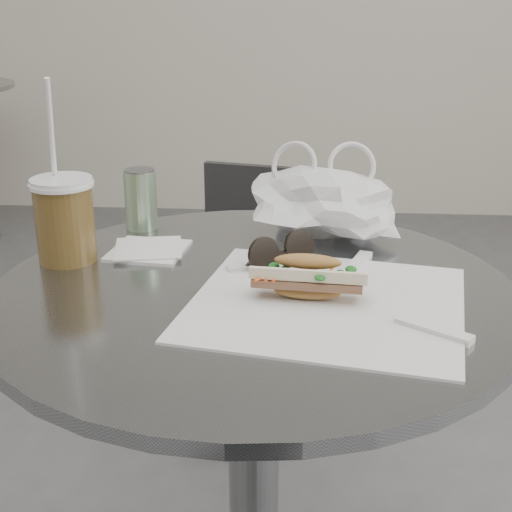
# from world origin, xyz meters

# --- Properties ---
(cafe_table) EXTENTS (0.76, 0.76, 0.74)m
(cafe_table) POSITION_xyz_m (0.00, 0.20, 0.47)
(cafe_table) COLOR slate
(cafe_table) RESTS_ON ground
(chair_far) EXTENTS (0.37, 0.40, 0.70)m
(chair_far) POSITION_xyz_m (-0.09, 0.98, 0.31)
(chair_far) COLOR #323234
(chair_far) RESTS_ON ground
(sandwich_paper) EXTENTS (0.42, 0.40, 0.00)m
(sandwich_paper) POSITION_xyz_m (0.10, 0.15, 0.74)
(sandwich_paper) COLOR white
(sandwich_paper) RESTS_ON cafe_table
(banh_mi) EXTENTS (0.19, 0.09, 0.06)m
(banh_mi) POSITION_xyz_m (0.08, 0.16, 0.77)
(banh_mi) COLOR #AF8742
(banh_mi) RESTS_ON sandwich_paper
(iced_coffee) EXTENTS (0.10, 0.10, 0.29)m
(iced_coffee) POSITION_xyz_m (-0.30, 0.29, 0.81)
(iced_coffee) COLOR brown
(iced_coffee) RESTS_ON cafe_table
(sunglasses) EXTENTS (0.11, 0.10, 0.06)m
(sunglasses) POSITION_xyz_m (0.04, 0.28, 0.76)
(sunglasses) COLOR black
(sunglasses) RESTS_ON cafe_table
(plastic_bag) EXTENTS (0.26, 0.21, 0.12)m
(plastic_bag) POSITION_xyz_m (0.10, 0.42, 0.80)
(plastic_bag) COLOR white
(plastic_bag) RESTS_ON cafe_table
(napkin_stack) EXTENTS (0.13, 0.13, 0.01)m
(napkin_stack) POSITION_xyz_m (-0.18, 0.33, 0.74)
(napkin_stack) COLOR white
(napkin_stack) RESTS_ON cafe_table
(drink_can) EXTENTS (0.06, 0.06, 0.11)m
(drink_can) POSITION_xyz_m (-0.22, 0.46, 0.79)
(drink_can) COLOR #609657
(drink_can) RESTS_ON cafe_table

